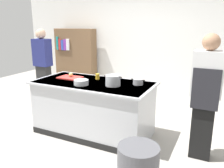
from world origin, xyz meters
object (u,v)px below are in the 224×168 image
(mixing_bowl, at_px, (81,82))
(stock_pot, at_px, (113,80))
(sauce_pan, at_px, (138,82))
(onion, at_px, (71,75))
(bookshelf, at_px, (76,62))
(person_guest, at_px, (43,65))
(person_chef, at_px, (206,95))
(juice_cup, at_px, (97,77))
(trash_bin, at_px, (138,168))

(mixing_bowl, bearing_deg, stock_pot, 20.32)
(stock_pot, distance_m, sauce_pan, 0.40)
(onion, distance_m, bookshelf, 2.02)
(sauce_pan, distance_m, mixing_bowl, 0.89)
(person_guest, bearing_deg, person_chef, 89.10)
(juice_cup, height_order, person_guest, person_guest)
(stock_pot, distance_m, mixing_bowl, 0.50)
(mixing_bowl, xyz_separation_m, person_chef, (1.80, 0.24, -0.03))
(bookshelf, bearing_deg, sauce_pan, -35.17)
(onion, distance_m, juice_cup, 0.49)
(stock_pot, bearing_deg, mixing_bowl, -159.68)
(bookshelf, bearing_deg, onion, -57.74)
(trash_bin, xyz_separation_m, person_chef, (0.57, 1.00, 0.65))
(juice_cup, bearing_deg, person_chef, -6.06)
(sauce_pan, xyz_separation_m, trash_bin, (0.44, -1.17, -0.68))
(onion, relative_size, trash_bin, 0.14)
(stock_pot, height_order, bookshelf, bookshelf)
(trash_bin, bearing_deg, juice_cup, 134.89)
(bookshelf, bearing_deg, mixing_bowl, -53.37)
(juice_cup, height_order, trash_bin, juice_cup)
(onion, xyz_separation_m, stock_pot, (0.90, -0.15, 0.03))
(trash_bin, distance_m, person_guest, 3.50)
(juice_cup, xyz_separation_m, person_guest, (-1.75, 0.59, -0.04))
(sauce_pan, bearing_deg, trash_bin, -69.25)
(sauce_pan, bearing_deg, bookshelf, 144.83)
(trash_bin, bearing_deg, person_chef, 60.62)
(onion, distance_m, sauce_pan, 1.23)
(person_chef, relative_size, person_guest, 1.00)
(stock_pot, relative_size, person_chef, 0.17)
(bookshelf, bearing_deg, person_guest, -101.01)
(sauce_pan, distance_m, person_chef, 1.02)
(juice_cup, distance_m, person_guest, 1.85)
(onion, xyz_separation_m, person_guest, (-1.27, 0.70, -0.05))
(person_guest, bearing_deg, mixing_bowl, 70.66)
(sauce_pan, relative_size, mixing_bowl, 0.98)
(person_chef, bearing_deg, bookshelf, 61.53)
(onion, relative_size, person_guest, 0.04)
(juice_cup, relative_size, person_chef, 0.06)
(sauce_pan, relative_size, person_guest, 0.13)
(person_guest, bearing_deg, juice_cup, 82.91)
(trash_bin, bearing_deg, sauce_pan, 110.75)
(stock_pot, relative_size, person_guest, 0.17)
(stock_pot, bearing_deg, sauce_pan, 35.52)
(person_chef, bearing_deg, juice_cup, 83.81)
(trash_bin, relative_size, person_guest, 0.31)
(stock_pot, height_order, person_guest, person_guest)
(onion, height_order, sauce_pan, same)
(onion, xyz_separation_m, sauce_pan, (1.22, 0.08, -0.01))
(juice_cup, bearing_deg, trash_bin, -45.11)
(stock_pot, distance_m, person_chef, 1.34)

